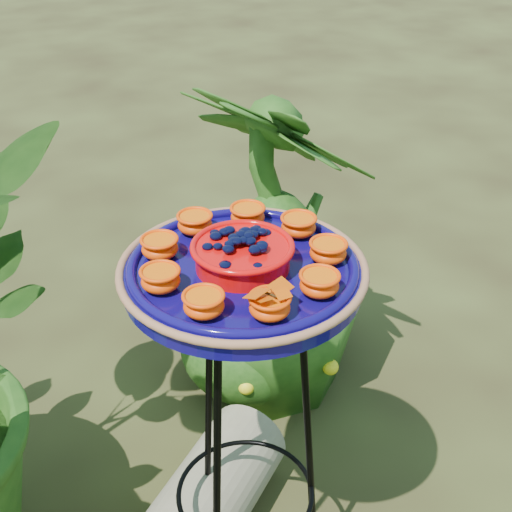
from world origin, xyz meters
The scene contains 3 objects.
tripod_stand centered at (0.14, 0.13, 0.48)m, with size 0.33×0.33×0.79m.
feeder_dish centered at (0.14, 0.13, 0.82)m, with size 0.47×0.47×0.09m.
shrub_back_right centered at (0.51, 0.69, 0.47)m, with size 0.52×0.52×0.93m, color #1C4512.
Camera 1 is at (-0.28, -0.77, 1.46)m, focal length 50.00 mm.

